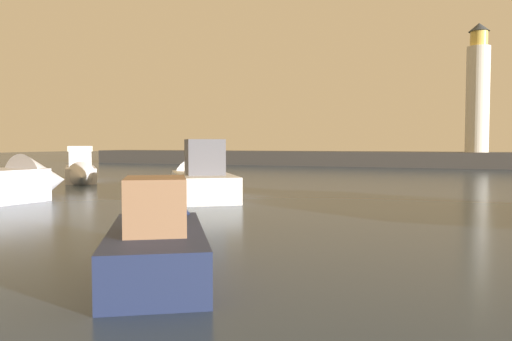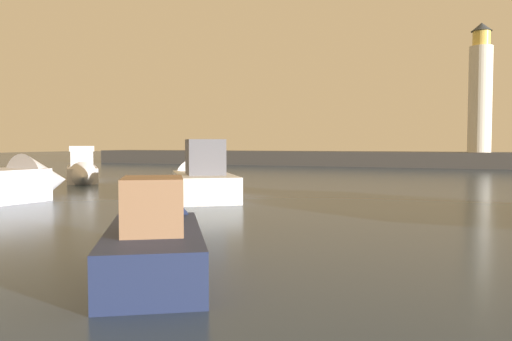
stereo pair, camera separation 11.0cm
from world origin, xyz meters
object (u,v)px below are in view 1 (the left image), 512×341
(lighthouse, at_px, (478,91))
(motorboat_2, at_px, (157,238))
(motorboat_1, at_px, (200,179))
(motorboat_4, at_px, (81,171))

(lighthouse, distance_m, motorboat_2, 51.74)
(lighthouse, xyz_separation_m, motorboat_2, (-7.89, -50.59, -7.46))
(motorboat_1, relative_size, motorboat_2, 1.36)
(motorboat_1, distance_m, motorboat_4, 12.51)
(motorboat_2, bearing_deg, lighthouse, 81.14)
(lighthouse, relative_size, motorboat_2, 2.23)
(motorboat_1, height_order, motorboat_4, motorboat_1)
(lighthouse, relative_size, motorboat_1, 1.64)
(lighthouse, distance_m, motorboat_4, 41.35)
(lighthouse, height_order, motorboat_4, lighthouse)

